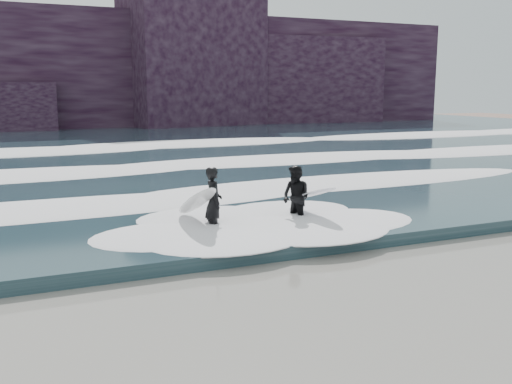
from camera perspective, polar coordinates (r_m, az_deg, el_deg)
ground at (r=10.15m, az=19.14°, el=-10.10°), size 120.00×120.00×0.00m
sea at (r=36.68m, az=-13.04°, el=4.79°), size 90.00×52.00×0.30m
headland at (r=53.37m, az=-16.67°, el=11.44°), size 70.00×9.00×10.00m
foam_near at (r=17.50m, az=-0.98°, el=0.23°), size 60.00×3.20×0.20m
foam_mid at (r=24.05m, az=-7.37°, el=2.91°), size 60.00×4.00×0.24m
foam_far at (r=32.74m, az=-11.78°, el=4.74°), size 60.00×4.80×0.30m
surfer_left at (r=13.39m, az=-4.71°, el=-0.98°), size 0.97×2.06×1.66m
surfer_right at (r=14.19m, az=4.24°, el=-0.50°), size 1.19×2.05×1.59m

